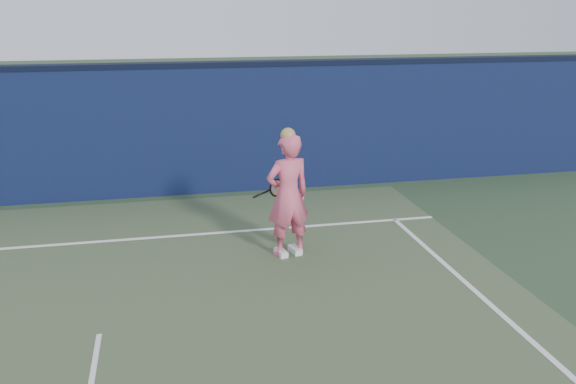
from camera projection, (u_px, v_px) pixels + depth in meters
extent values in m
cube|color=#0D1B39|center=(117.00, 134.00, 11.81)|extent=(24.00, 0.40, 2.50)
cube|color=black|center=(111.00, 66.00, 11.43)|extent=(24.00, 0.42, 0.10)
imported|color=#E55979|center=(288.00, 196.00, 9.03)|extent=(0.78, 0.60, 1.89)
sphere|color=tan|center=(288.00, 135.00, 8.76)|extent=(0.22, 0.22, 0.22)
cube|color=white|center=(295.00, 250.00, 9.34)|extent=(0.18, 0.30, 0.10)
cube|color=white|center=(281.00, 253.00, 9.24)|extent=(0.18, 0.30, 0.10)
torus|color=black|center=(277.00, 188.00, 9.41)|extent=(0.27, 0.19, 0.29)
torus|color=gold|center=(277.00, 188.00, 9.41)|extent=(0.22, 0.15, 0.24)
cylinder|color=beige|center=(277.00, 188.00, 9.41)|extent=(0.21, 0.14, 0.23)
cylinder|color=black|center=(264.00, 193.00, 9.35)|extent=(0.25, 0.12, 0.10)
cylinder|color=black|center=(256.00, 196.00, 9.32)|extent=(0.12, 0.07, 0.06)
cube|color=white|center=(115.00, 240.00, 9.83)|extent=(11.00, 0.08, 0.01)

